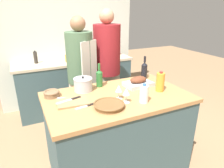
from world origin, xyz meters
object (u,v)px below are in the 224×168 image
object	(u,v)px
condiment_bottle_tall	(36,58)
wine_bottle_green	(99,78)
stock_pot	(83,84)
knife_chef	(70,100)
cutting_board	(73,102)
mixing_bowl	(52,93)
knife_paring	(86,106)
condiment_bottle_short	(77,55)
stand_mixer	(112,48)
juice_jug	(160,82)
wine_bottle_dark	(144,70)
wicker_basket	(109,105)
wine_glass_right	(126,92)
wine_glass_left	(119,89)
knife_bread	(68,99)
person_cook_aproned	(81,73)
person_cook_guest	(107,65)
condiment_bottle_extra	(67,58)
roasting_pan	(138,82)

from	to	relation	value
condiment_bottle_tall	wine_bottle_green	bearing A→B (deg)	-68.61
stock_pot	knife_chef	xyz separation A→B (m)	(-0.20, -0.21, -0.05)
cutting_board	mixing_bowl	size ratio (longest dim) A/B	1.93
knife_paring	condiment_bottle_short	world-z (taller)	condiment_bottle_short
stand_mixer	juice_jug	bearing A→B (deg)	-98.59
mixing_bowl	wine_bottle_dark	distance (m)	1.15
wicker_basket	wine_glass_right	world-z (taller)	wine_glass_right
wine_glass_left	knife_bread	size ratio (longest dim) A/B	0.75
person_cook_aproned	person_cook_guest	xyz separation A→B (m)	(0.42, 0.07, 0.04)
wicker_basket	wine_bottle_green	size ratio (longest dim) A/B	1.06
knife_chef	wine_bottle_dark	bearing A→B (deg)	14.22
stand_mixer	condiment_bottle_tall	xyz separation A→B (m)	(-1.34, 0.06, -0.05)
wine_bottle_green	knife_paring	xyz separation A→B (m)	(-0.30, -0.41, -0.10)
mixing_bowl	condiment_bottle_extra	size ratio (longest dim) A/B	1.17
knife_bread	condiment_bottle_extra	size ratio (longest dim) A/B	1.41
wine_bottle_green	stock_pot	bearing A→B (deg)	-168.78
knife_paring	wine_bottle_green	bearing A→B (deg)	53.57
wine_bottle_green	condiment_bottle_tall	bearing A→B (deg)	111.39
juice_jug	wine_glass_left	xyz separation A→B (m)	(-0.49, 0.01, 0.00)
mixing_bowl	juice_jug	world-z (taller)	juice_jug
wicker_basket	knife_paring	size ratio (longest dim) A/B	1.47
wine_glass_right	person_cook_guest	bearing A→B (deg)	75.05
wine_bottle_dark	stand_mixer	distance (m)	1.33
wine_glass_left	person_cook_aproned	distance (m)	0.93
wine_glass_right	condiment_bottle_tall	xyz separation A→B (m)	(-0.61, 1.87, -0.01)
wine_bottle_green	person_cook_aproned	size ratio (longest dim) A/B	0.16
roasting_pan	knife_chef	bearing A→B (deg)	-174.62
cutting_board	wine_glass_right	distance (m)	0.51
wicker_basket	person_cook_guest	xyz separation A→B (m)	(0.48, 1.12, 0.03)
juice_jug	wine_bottle_dark	distance (m)	0.41
person_cook_aproned	person_cook_guest	distance (m)	0.43
wine_bottle_dark	person_cook_guest	bearing A→B (deg)	111.82
roasting_pan	wine_glass_right	bearing A→B (deg)	-136.38
stand_mixer	knife_paring	bearing A→B (deg)	-122.37
stock_pot	mixing_bowl	xyz separation A→B (m)	(-0.34, -0.01, -0.04)
wine_glass_right	knife_paring	bearing A→B (deg)	167.35
roasting_pan	stock_pot	size ratio (longest dim) A/B	1.62
wine_glass_left	knife_paring	size ratio (longest dim) A/B	0.75
stock_pot	stand_mixer	world-z (taller)	stand_mixer
wicker_basket	stock_pot	world-z (taller)	stock_pot
wine_glass_right	person_cook_aproned	size ratio (longest dim) A/B	0.09
knife_chef	knife_bread	distance (m)	0.08
knife_bread	person_cook_guest	size ratio (longest dim) A/B	0.11
roasting_pan	wicker_basket	size ratio (longest dim) A/B	1.16
wine_glass_left	condiment_bottle_tall	distance (m)	1.87
knife_bread	person_cook_guest	bearing A→B (deg)	45.41
mixing_bowl	knife_paring	size ratio (longest dim) A/B	0.83
cutting_board	stock_pot	xyz separation A→B (m)	(0.19, 0.25, 0.06)
roasting_pan	condiment_bottle_tall	xyz separation A→B (m)	(-0.95, 1.56, 0.05)
wine_glass_right	stand_mixer	xyz separation A→B (m)	(0.72, 1.81, 0.04)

